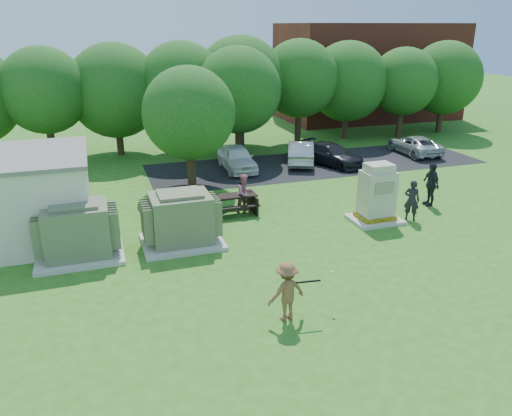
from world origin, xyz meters
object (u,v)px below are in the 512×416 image
object	(u,v)px
transformer_left	(77,232)
batter	(287,291)
picnic_table	(234,202)
car_silver_b	(414,145)
car_dark	(331,154)
person_at_picnic	(245,193)
transformer_right	(181,220)
car_white	(237,158)
generator_cabinet	(377,196)
person_by_generator	(412,200)
car_silver_a	(301,152)
person_walking_right	(431,184)

from	to	relation	value
transformer_left	batter	bearing A→B (deg)	-47.57
picnic_table	car_silver_b	size ratio (longest dim) A/B	0.47
transformer_left	batter	xyz separation A→B (m)	(5.55, -6.08, -0.09)
picnic_table	car_dark	world-z (taller)	car_dark
picnic_table	person_at_picnic	size ratio (longest dim) A/B	1.15
transformer_right	car_dark	bearing A→B (deg)	39.31
picnic_table	batter	xyz separation A→B (m)	(-0.93, -8.62, 0.35)
batter	car_white	xyz separation A→B (m)	(3.04, 15.36, -0.18)
transformer_left	person_at_picnic	world-z (taller)	transformer_left
transformer_right	car_dark	xyz separation A→B (m)	(10.53, 8.62, -0.34)
transformer_right	generator_cabinet	bearing A→B (deg)	-1.70
transformer_left	person_by_generator	distance (m)	13.44
car_white	car_silver_b	distance (m)	11.92
transformer_left	person_by_generator	world-z (taller)	transformer_left
generator_cabinet	transformer_left	bearing A→B (deg)	178.83
car_white	car_silver_a	world-z (taller)	car_white
car_dark	generator_cabinet	bearing A→B (deg)	-128.74
person_walking_right	picnic_table	bearing A→B (deg)	-95.06
transformer_right	person_by_generator	xyz separation A→B (m)	(9.72, -0.59, -0.09)
generator_cabinet	car_white	bearing A→B (deg)	109.23
person_by_generator	car_silver_a	xyz separation A→B (m)	(-0.80, 10.04, -0.19)
transformer_left	car_dark	xyz separation A→B (m)	(14.23, 8.62, -0.34)
transformer_right	batter	size ratio (longest dim) A/B	1.71
transformer_right	car_silver_a	xyz separation A→B (m)	(8.92, 9.45, -0.28)
transformer_left	car_silver_a	distance (m)	15.77
transformer_left	person_at_picnic	size ratio (longest dim) A/B	1.73
batter	car_silver_a	xyz separation A→B (m)	(7.07, 15.53, -0.19)
car_silver_a	car_dark	size ratio (longest dim) A/B	0.97
transformer_right	car_silver_b	bearing A→B (deg)	29.03
batter	generator_cabinet	bearing A→B (deg)	-148.14
transformer_right	car_silver_a	bearing A→B (deg)	46.66
transformer_left	picnic_table	distance (m)	6.98
person_by_generator	car_white	xyz separation A→B (m)	(-4.83, 9.88, -0.18)
car_silver_a	car_white	bearing A→B (deg)	25.10
batter	person_at_picnic	bearing A→B (deg)	-110.13
car_silver_a	car_dark	xyz separation A→B (m)	(1.61, -0.83, -0.06)
car_silver_a	car_silver_b	world-z (taller)	car_silver_a
generator_cabinet	car_dark	distance (m)	9.17
transformer_right	batter	bearing A→B (deg)	-73.03
generator_cabinet	person_walking_right	size ratio (longest dim) A/B	1.24
transformer_left	person_walking_right	size ratio (longest dim) A/B	1.48
person_at_picnic	car_dark	xyz separation A→B (m)	(7.22, 6.03, -0.24)
person_by_generator	picnic_table	bearing A→B (deg)	17.80
transformer_right	person_by_generator	size ratio (longest dim) A/B	1.70
person_by_generator	car_dark	bearing A→B (deg)	-52.87
person_at_picnic	car_white	size ratio (longest dim) A/B	0.42
person_at_picnic	generator_cabinet	bearing A→B (deg)	-49.30
person_by_generator	generator_cabinet	bearing A→B (deg)	29.12
picnic_table	car_white	size ratio (longest dim) A/B	0.49
car_silver_b	person_walking_right	bearing A→B (deg)	61.29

